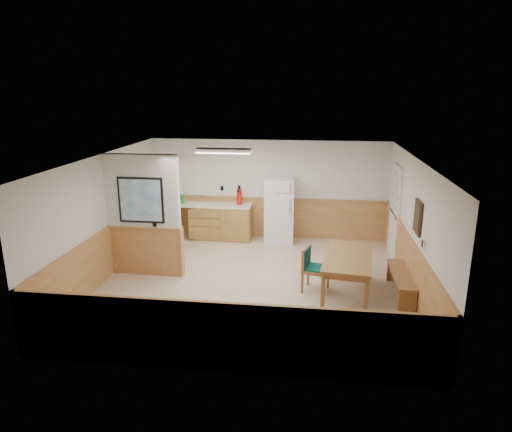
# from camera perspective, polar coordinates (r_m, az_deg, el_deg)

# --- Properties ---
(ground) EXTENTS (6.00, 6.00, 0.00)m
(ground) POSITION_cam_1_polar(r_m,az_deg,el_deg) (9.17, -0.39, -8.34)
(ground) COLOR tan
(ground) RESTS_ON ground
(ceiling) EXTENTS (6.00, 6.00, 0.02)m
(ceiling) POSITION_cam_1_polar(r_m,az_deg,el_deg) (8.47, -0.42, 7.29)
(ceiling) COLOR white
(ceiling) RESTS_ON back_wall
(back_wall) EXTENTS (6.00, 0.02, 2.50)m
(back_wall) POSITION_cam_1_polar(r_m,az_deg,el_deg) (11.63, 1.55, 3.35)
(back_wall) COLOR silver
(back_wall) RESTS_ON ground
(right_wall) EXTENTS (0.02, 6.00, 2.50)m
(right_wall) POSITION_cam_1_polar(r_m,az_deg,el_deg) (8.87, 19.19, -1.49)
(right_wall) COLOR silver
(right_wall) RESTS_ON ground
(left_wall) EXTENTS (0.02, 6.00, 2.50)m
(left_wall) POSITION_cam_1_polar(r_m,az_deg,el_deg) (9.59, -18.46, -0.16)
(left_wall) COLOR silver
(left_wall) RESTS_ON ground
(wainscot_back) EXTENTS (6.00, 0.04, 1.00)m
(wainscot_back) POSITION_cam_1_polar(r_m,az_deg,el_deg) (11.79, 1.52, -0.23)
(wainscot_back) COLOR tan
(wainscot_back) RESTS_ON ground
(wainscot_right) EXTENTS (0.04, 6.00, 1.00)m
(wainscot_right) POSITION_cam_1_polar(r_m,az_deg,el_deg) (9.11, 18.64, -6.00)
(wainscot_right) COLOR tan
(wainscot_right) RESTS_ON ground
(wainscot_left) EXTENTS (0.04, 6.00, 1.00)m
(wainscot_left) POSITION_cam_1_polar(r_m,az_deg,el_deg) (9.81, -17.98, -4.38)
(wainscot_left) COLOR tan
(wainscot_left) RESTS_ON ground
(partition_wall) EXTENTS (1.50, 0.20, 2.50)m
(partition_wall) POSITION_cam_1_polar(r_m,az_deg,el_deg) (9.48, -13.86, -0.10)
(partition_wall) COLOR silver
(partition_wall) RESTS_ON ground
(kitchen_counter) EXTENTS (2.20, 0.61, 1.00)m
(kitchen_counter) POSITION_cam_1_polar(r_m,az_deg,el_deg) (11.69, -4.53, -0.61)
(kitchen_counter) COLOR #A87D3B
(kitchen_counter) RESTS_ON ground
(exterior_door) EXTENTS (0.07, 1.02, 2.15)m
(exterior_door) POSITION_cam_1_polar(r_m,az_deg,el_deg) (10.71, 16.92, 0.49)
(exterior_door) COLOR white
(exterior_door) RESTS_ON ground
(kitchen_window) EXTENTS (0.80, 0.04, 1.00)m
(kitchen_window) POSITION_cam_1_polar(r_m,az_deg,el_deg) (11.93, -8.57, 4.97)
(kitchen_window) COLOR white
(kitchen_window) RESTS_ON back_wall
(wall_painting) EXTENTS (0.04, 0.50, 0.60)m
(wall_painting) POSITION_cam_1_polar(r_m,az_deg,el_deg) (8.50, 19.54, -0.14)
(wall_painting) COLOR #362015
(wall_painting) RESTS_ON right_wall
(fluorescent_fixture) EXTENTS (1.20, 0.30, 0.09)m
(fluorescent_fixture) POSITION_cam_1_polar(r_m,az_deg,el_deg) (9.87, -4.06, 8.15)
(fluorescent_fixture) COLOR white
(fluorescent_fixture) RESTS_ON ceiling
(refrigerator) EXTENTS (0.75, 0.74, 1.62)m
(refrigerator) POSITION_cam_1_polar(r_m,az_deg,el_deg) (11.35, 2.89, 0.74)
(refrigerator) COLOR white
(refrigerator) RESTS_ON ground
(dining_table) EXTENTS (1.06, 1.80, 0.75)m
(dining_table) POSITION_cam_1_polar(r_m,az_deg,el_deg) (8.63, 11.45, -5.54)
(dining_table) COLOR brown
(dining_table) RESTS_ON ground
(dining_bench) EXTENTS (0.33, 1.48, 0.45)m
(dining_bench) POSITION_cam_1_polar(r_m,az_deg,el_deg) (8.92, 17.69, -7.50)
(dining_bench) COLOR brown
(dining_bench) RESTS_ON ground
(dining_chair) EXTENTS (0.73, 0.58, 0.85)m
(dining_chair) POSITION_cam_1_polar(r_m,az_deg,el_deg) (8.76, 6.92, -6.16)
(dining_chair) COLOR brown
(dining_chair) RESTS_ON ground
(fire_extinguisher) EXTENTS (0.14, 0.14, 0.50)m
(fire_extinguisher) POSITION_cam_1_polar(r_m,az_deg,el_deg) (11.45, -2.10, 2.48)
(fire_extinguisher) COLOR red
(fire_extinguisher) RESTS_ON kitchen_counter
(soap_bottle) EXTENTS (0.09, 0.09, 0.23)m
(soap_bottle) POSITION_cam_1_polar(r_m,az_deg,el_deg) (11.78, -9.17, 2.15)
(soap_bottle) COLOR #198C31
(soap_bottle) RESTS_ON kitchen_counter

